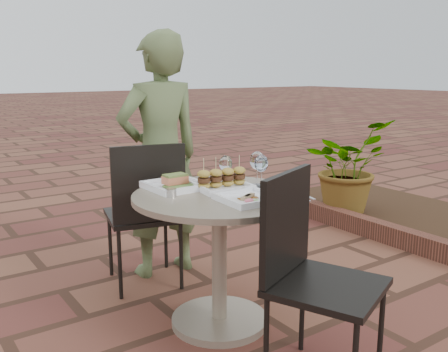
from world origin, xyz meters
TOP-DOWN VIEW (x-y plane):
  - ground at (0.00, 0.00)m, footprint 60.00×60.00m
  - cafe_table at (-0.25, -0.07)m, footprint 0.90×0.90m
  - chair_far at (-0.36, 0.57)m, footprint 0.53×0.53m
  - chair_near at (-0.20, -0.67)m, footprint 0.58×0.58m
  - diner at (-0.16, 0.76)m, footprint 0.59×0.39m
  - plate_salmon at (-0.38, 0.16)m, footprint 0.29×0.29m
  - plate_sliders at (-0.18, 0.01)m, footprint 0.31×0.31m
  - plate_tuna at (-0.22, -0.27)m, footprint 0.27×0.27m
  - wine_glass_right at (0.03, -0.06)m, footprint 0.08×0.08m
  - wine_glass_mid at (-0.12, 0.06)m, footprint 0.07×0.07m
  - wine_glass_far at (0.03, -0.03)m, footprint 0.08×0.08m
  - steel_ramekin at (-0.49, 0.02)m, footprint 0.06×0.06m
  - cutlery_set at (0.06, -0.35)m, footprint 0.16×0.25m
  - planter_curb at (1.60, 0.30)m, footprint 0.12×3.00m
  - mulch_bed at (2.30, 0.30)m, footprint 1.30×3.00m
  - potted_plant_a at (1.85, 0.93)m, footprint 0.88×0.80m

SIDE VIEW (x-z plane):
  - ground at x=0.00m, z-range 0.00..0.00m
  - mulch_bed at x=2.30m, z-range 0.00..0.06m
  - planter_curb at x=1.60m, z-range 0.00..0.15m
  - cafe_table at x=-0.25m, z-range 0.12..0.85m
  - potted_plant_a at x=1.85m, z-range 0.06..0.92m
  - chair_far at x=-0.36m, z-range 0.08..1.01m
  - chair_near at x=-0.20m, z-range 0.08..1.01m
  - cutlery_set at x=0.06m, z-range 0.73..0.73m
  - plate_tuna at x=-0.22m, z-range 0.73..0.76m
  - steel_ramekin at x=-0.49m, z-range 0.73..0.77m
  - plate_salmon at x=-0.38m, z-range 0.71..0.79m
  - plate_sliders at x=-0.18m, z-range 0.68..0.86m
  - diner at x=-0.16m, z-range 0.00..1.61m
  - wine_glass_mid at x=-0.12m, z-range 0.77..0.94m
  - wine_glass_right at x=0.03m, z-range 0.77..0.94m
  - wine_glass_far at x=0.03m, z-range 0.77..0.96m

